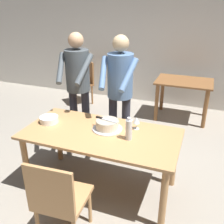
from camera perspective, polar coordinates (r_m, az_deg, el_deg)
The scene contains 13 objects.
ground_plane at distance 3.25m, azimuth -2.29°, elevation -16.30°, with size 14.00×14.00×0.00m, color gray.
back_wall at distance 5.47m, azimuth 10.44°, elevation 15.75°, with size 10.00×0.12×2.70m, color silver.
main_dining_table at distance 2.88m, azimuth -2.50°, elevation -6.49°, with size 1.73×0.85×0.75m.
cake_on_platter at distance 2.87m, azimuth -1.06°, elevation -2.94°, with size 0.34×0.34×0.11m.
cake_knife at distance 2.88m, azimuth -2.25°, elevation -1.44°, with size 0.27×0.08×0.02m.
plate_stack at distance 3.13m, azimuth -13.86°, elevation -1.62°, with size 0.22×0.22×0.07m.
wine_glass_near at distance 2.87m, azimuth 5.49°, elevation -1.94°, with size 0.08×0.08×0.14m.
water_bottle at distance 2.65m, azimuth 3.77°, elevation -3.90°, with size 0.07×0.07×0.25m.
person_cutting_cake at distance 3.24m, azimuth 1.70°, elevation 5.52°, with size 0.47×0.56×1.72m.
person_standing_beside at distance 3.50m, azimuth -7.63°, elevation 6.74°, with size 0.46×0.57×1.72m.
chair_near_side at distance 2.43m, azimuth -11.81°, elevation -18.25°, with size 0.47×0.47×0.90m.
background_table at distance 4.88m, azimuth 15.66°, elevation 4.92°, with size 1.00×0.70×0.74m.
background_chair_1 at distance 5.55m, azimuth -6.31°, elevation 7.01°, with size 0.62×0.62×0.90m.
Camera 1 is at (0.99, -2.27, 2.11)m, focal length 40.97 mm.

